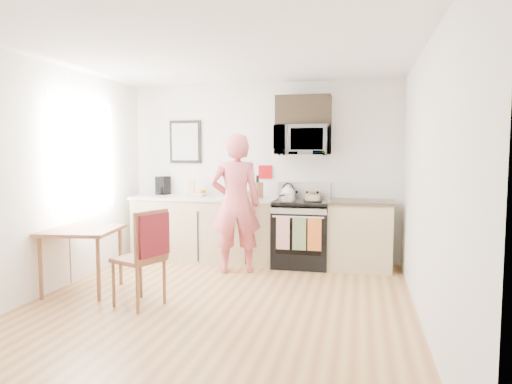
% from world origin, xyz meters
% --- Properties ---
extents(floor, '(4.60, 4.60, 0.00)m').
position_xyz_m(floor, '(0.00, 0.00, 0.00)').
color(floor, '#9B633C').
rests_on(floor, ground).
extents(back_wall, '(4.00, 0.04, 2.60)m').
position_xyz_m(back_wall, '(0.00, 2.30, 1.30)').
color(back_wall, white).
rests_on(back_wall, floor).
extents(front_wall, '(4.00, 0.04, 2.60)m').
position_xyz_m(front_wall, '(0.00, -2.30, 1.30)').
color(front_wall, white).
rests_on(front_wall, floor).
extents(left_wall, '(0.04, 4.60, 2.60)m').
position_xyz_m(left_wall, '(-2.00, 0.00, 1.30)').
color(left_wall, white).
rests_on(left_wall, floor).
extents(right_wall, '(0.04, 4.60, 2.60)m').
position_xyz_m(right_wall, '(2.00, 0.00, 1.30)').
color(right_wall, white).
rests_on(right_wall, floor).
extents(ceiling, '(4.00, 4.60, 0.04)m').
position_xyz_m(ceiling, '(0.00, 0.00, 2.60)').
color(ceiling, white).
rests_on(ceiling, back_wall).
extents(window, '(0.06, 1.40, 1.50)m').
position_xyz_m(window, '(-1.96, 0.80, 1.55)').
color(window, silver).
rests_on(window, left_wall).
extents(cabinet_left, '(2.10, 0.60, 0.90)m').
position_xyz_m(cabinet_left, '(-0.80, 2.00, 0.45)').
color(cabinet_left, tan).
rests_on(cabinet_left, floor).
extents(countertop_left, '(2.14, 0.64, 0.04)m').
position_xyz_m(countertop_left, '(-0.80, 2.00, 0.92)').
color(countertop_left, beige).
rests_on(countertop_left, cabinet_left).
extents(cabinet_right, '(0.84, 0.60, 0.90)m').
position_xyz_m(cabinet_right, '(1.43, 2.00, 0.45)').
color(cabinet_right, tan).
rests_on(cabinet_right, floor).
extents(countertop_right, '(0.88, 0.64, 0.04)m').
position_xyz_m(countertop_right, '(1.43, 2.00, 0.92)').
color(countertop_right, black).
rests_on(countertop_right, cabinet_right).
extents(range, '(0.76, 0.70, 1.16)m').
position_xyz_m(range, '(0.63, 1.98, 0.44)').
color(range, black).
rests_on(range, floor).
extents(microwave, '(0.76, 0.51, 0.42)m').
position_xyz_m(microwave, '(0.63, 2.08, 1.76)').
color(microwave, '#A7A7AC').
rests_on(microwave, back_wall).
extents(upper_cabinet, '(0.76, 0.35, 0.40)m').
position_xyz_m(upper_cabinet, '(0.63, 2.12, 2.18)').
color(upper_cabinet, black).
rests_on(upper_cabinet, back_wall).
extents(wall_art, '(0.50, 0.04, 0.65)m').
position_xyz_m(wall_art, '(-1.20, 2.28, 1.75)').
color(wall_art, black).
rests_on(wall_art, back_wall).
extents(wall_trivet, '(0.20, 0.02, 0.20)m').
position_xyz_m(wall_trivet, '(0.05, 2.28, 1.30)').
color(wall_trivet, '#AE0E14').
rests_on(wall_trivet, back_wall).
extents(person, '(0.78, 0.64, 1.83)m').
position_xyz_m(person, '(-0.18, 1.45, 0.92)').
color(person, '#C6363A').
rests_on(person, floor).
extents(dining_table, '(0.78, 0.78, 0.73)m').
position_xyz_m(dining_table, '(-1.65, 0.22, 0.65)').
color(dining_table, brown).
rests_on(dining_table, floor).
extents(chair, '(0.59, 0.56, 1.01)m').
position_xyz_m(chair, '(-0.67, -0.12, 0.65)').
color(chair, brown).
rests_on(chair, floor).
extents(knife_block, '(0.16, 0.17, 0.22)m').
position_xyz_m(knife_block, '(-0.01, 2.09, 1.05)').
color(knife_block, brown).
rests_on(knife_block, countertop_left).
extents(utensil_crock, '(0.12, 0.12, 0.35)m').
position_xyz_m(utensil_crock, '(-0.47, 2.22, 1.08)').
color(utensil_crock, '#AE0E14').
rests_on(utensil_crock, countertop_left).
extents(fruit_bowl, '(0.27, 0.27, 0.11)m').
position_xyz_m(fruit_bowl, '(-0.89, 2.07, 0.98)').
color(fruit_bowl, white).
rests_on(fruit_bowl, countertop_left).
extents(milk_carton, '(0.11, 0.11, 0.24)m').
position_xyz_m(milk_carton, '(-1.03, 2.06, 1.06)').
color(milk_carton, tan).
rests_on(milk_carton, countertop_left).
extents(coffee_maker, '(0.19, 0.25, 0.28)m').
position_xyz_m(coffee_maker, '(-1.55, 2.19, 1.07)').
color(coffee_maker, black).
rests_on(coffee_maker, countertop_left).
extents(bread_bag, '(0.34, 0.28, 0.11)m').
position_xyz_m(bread_bag, '(-0.21, 1.86, 1.00)').
color(bread_bag, tan).
rests_on(bread_bag, countertop_left).
extents(cake, '(0.25, 0.25, 0.08)m').
position_xyz_m(cake, '(0.79, 1.90, 0.96)').
color(cake, black).
rests_on(cake, range).
extents(kettle, '(0.19, 0.19, 0.24)m').
position_xyz_m(kettle, '(0.43, 2.04, 1.03)').
color(kettle, white).
rests_on(kettle, range).
extents(pot, '(0.21, 0.36, 0.11)m').
position_xyz_m(pot, '(0.46, 1.80, 0.98)').
color(pot, '#A7A7AC').
rests_on(pot, range).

